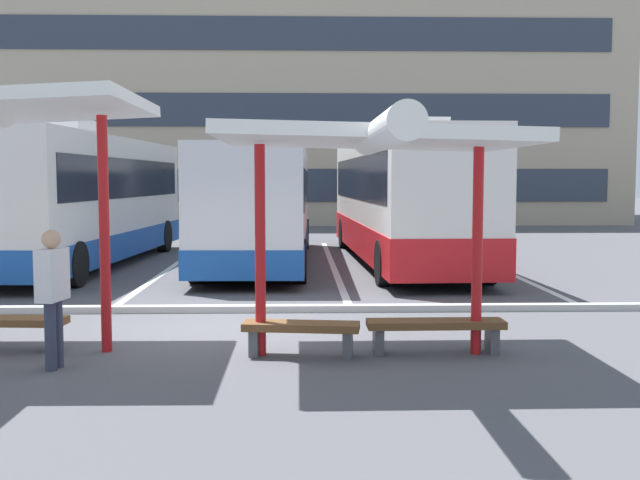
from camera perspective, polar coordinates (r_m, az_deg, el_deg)
ground_plane at (r=11.88m, az=-7.55°, el=-6.73°), size 160.00×160.00×0.00m
terminal_building at (r=45.34m, az=-3.23°, el=13.37°), size 36.15×15.23×21.17m
coach_bus_0 at (r=21.11m, az=-17.34°, el=2.91°), size 3.22×11.38×3.77m
coach_bus_1 at (r=20.96m, az=-4.49°, el=2.67°), size 2.78×11.62×3.47m
coach_bus_2 at (r=21.06m, az=6.13°, el=3.10°), size 2.95×12.39×3.83m
lane_stripe_0 at (r=21.76m, az=-22.24°, el=-1.85°), size 0.16×14.00×0.01m
lane_stripe_1 at (r=20.65m, az=-11.02°, el=-1.92°), size 0.16×14.00×0.01m
lane_stripe_2 at (r=20.39m, az=0.96°, el=-1.92°), size 0.16×14.00×0.01m
lane_stripe_3 at (r=21.03m, az=12.72°, el=-1.83°), size 0.16×14.00×0.01m
waiting_shelter_1 at (r=9.64m, az=3.94°, el=7.40°), size 3.87×5.03×3.02m
bench_1 at (r=9.99m, az=-1.43°, el=-6.93°), size 1.57×0.61×0.45m
bench_2 at (r=10.26m, az=8.73°, el=-6.62°), size 1.84×0.44×0.45m
platform_kerb at (r=13.36m, az=-6.88°, el=-5.19°), size 44.00×0.24×0.12m
waiting_passenger_0 at (r=9.78m, az=-19.57°, el=-3.47°), size 0.30×0.52×1.72m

